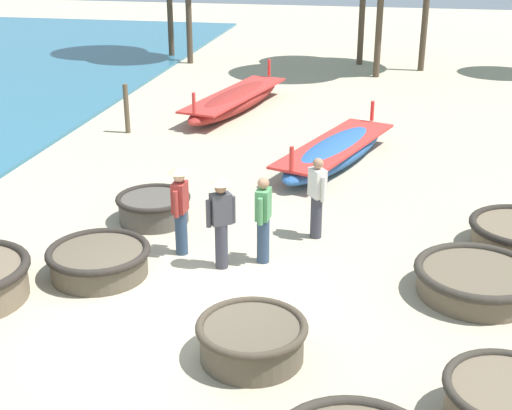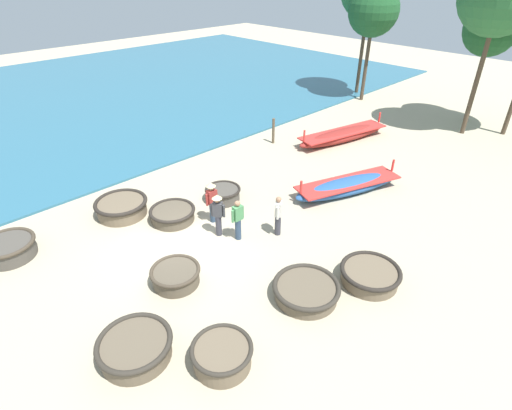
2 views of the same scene
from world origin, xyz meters
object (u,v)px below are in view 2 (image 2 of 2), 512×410
coracle_far_right (176,275)px  mooring_post_shoreline (273,131)px  coracle_center (370,275)px  fisherman_by_coracle (238,219)px  fisherman_standing_right (278,215)px  coracle_far_left (222,355)px  tree_left_mid (491,30)px  coracle_front_left (173,214)px  coracle_weathered (223,193)px  coracle_nearest (135,347)px  coracle_beside_post (306,290)px  fisherman_with_hat (212,200)px  long_boat_ochre_hull (348,186)px  tree_leftmost (374,11)px  fisherman_hauling (218,212)px  coracle_upturned (122,207)px  long_boat_blue_hull (343,135)px  coracle_front_right (9,248)px

coracle_far_right → mooring_post_shoreline: bearing=118.8°
coracle_center → coracle_far_right: bearing=-133.6°
fisherman_by_coracle → fisherman_standing_right: size_ratio=1.00×
coracle_far_left → tree_left_mid: (-2.99, 22.17, 4.87)m
coracle_front_left → coracle_weathered: size_ratio=1.18×
coracle_nearest → mooring_post_shoreline: size_ratio=1.38×
coracle_beside_post → fisherman_with_hat: 5.13m
coracle_front_left → tree_left_mid: (3.24, 19.42, 4.93)m
long_boat_ochre_hull → tree_leftmost: (-7.02, 11.75, 5.40)m
coracle_center → tree_leftmost: size_ratio=0.25×
coracle_far_right → coracle_beside_post: 3.98m
fisherman_hauling → tree_leftmost: bearing=107.6°
coracle_upturned → long_boat_blue_hull: (1.60, 12.34, -0.01)m
coracle_upturned → tree_left_mid: bearing=76.5°
coracle_far_left → long_boat_blue_hull: 15.29m
coracle_far_right → coracle_center: 5.97m
coracle_front_right → tree_left_mid: 25.60m
coracle_far_right → tree_left_mid: bearing=89.4°
coracle_front_left → mooring_post_shoreline: 8.58m
coracle_center → mooring_post_shoreline: mooring_post_shoreline is taller
coracle_far_left → fisherman_standing_right: (-2.82, 4.97, 0.50)m
tree_leftmost → coracle_nearest: bearing=-70.0°
coracle_front_right → mooring_post_shoreline: (-0.60, 13.35, 0.35)m
coracle_front_left → coracle_weathered: 2.36m
coracle_front_right → coracle_front_left: (1.95, 5.17, -0.06)m
coracle_nearest → fisherman_hauling: 5.51m
coracle_far_left → tree_left_mid: tree_left_mid is taller
coracle_far_right → fisherman_hauling: 2.85m
fisherman_hauling → fisherman_by_coracle: 0.76m
coracle_far_right → tree_leftmost: (-6.64, 20.25, 5.42)m
coracle_far_left → coracle_beside_post: bearing=90.9°
mooring_post_shoreline → tree_left_mid: tree_left_mid is taller
coracle_beside_post → tree_left_mid: (-2.94, 18.92, 4.93)m
coracle_upturned → fisherman_with_hat: (2.86, 2.24, 0.62)m
coracle_weathered → mooring_post_shoreline: bearing=115.0°
coracle_center → fisherman_by_coracle: size_ratio=1.19×
coracle_center → fisherman_hauling: bearing=-161.2°
coracle_front_left → fisherman_by_coracle: fisherman_by_coracle is taller
coracle_weathered → tree_left_mid: 18.02m
fisherman_with_hat → tree_left_mid: tree_left_mid is taller
coracle_upturned → tree_left_mid: 21.75m
long_boat_blue_hull → coracle_center: bearing=-50.3°
coracle_upturned → coracle_beside_post: size_ratio=1.01×
coracle_front_left → tree_leftmost: size_ratio=0.24×
coracle_upturned → long_boat_blue_hull: bearing=82.6°
fisherman_hauling → coracle_front_right: bearing=-123.8°
coracle_center → long_boat_ochre_hull: size_ratio=0.36×
tree_leftmost → coracle_center: bearing=-56.0°
coracle_far_left → fisherman_with_hat: size_ratio=0.93×
coracle_beside_post → coracle_upturned: bearing=-167.9°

